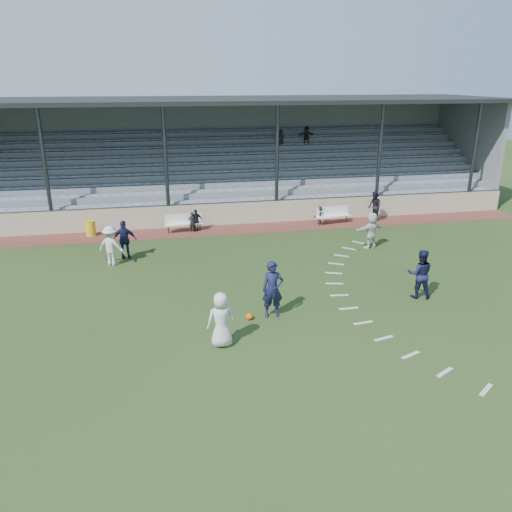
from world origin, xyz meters
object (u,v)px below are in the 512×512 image
Objects in this scene: trash_bin at (91,228)px; bench_right at (333,213)px; football at (249,316)px; player_navy_lead at (273,289)px; bench_left at (184,221)px; official at (374,207)px; player_white_lead at (221,320)px.

bench_right is at bearing -0.83° from trash_bin.
trash_bin is 3.44× the size of football.
trash_bin is at bearing 126.65° from player_navy_lead.
bench_left is at bearing -1.53° from trash_bin.
football is (6.27, -10.93, -0.30)m from trash_bin.
football is 14.11m from official.
trash_bin is 0.40× the size of player_navy_lead.
player_white_lead is (-7.89, -12.26, 0.28)m from bench_right.
bench_left is 1.00× the size of bench_right.
player_white_lead is (0.36, -12.32, 0.28)m from bench_left.
trash_bin is at bearing 169.32° from bench_left.
bench_left and bench_right have the same top height.
official reaches higher than trash_bin.
football is at bearing -129.73° from player_white_lead.
bench_left is 4.77m from trash_bin.
trash_bin is 13.47m from player_white_lead.
football is 0.12× the size of player_navy_lead.
player_navy_lead is (2.33, -10.68, 0.40)m from bench_left.
player_white_lead reaches higher than trash_bin.
player_navy_lead is at bearing -43.13° from official.
official is (10.33, 12.21, 0.01)m from player_white_lead.
official is (9.18, 10.69, 0.75)m from football.
bench_left is at bearing 97.92° from football.
player_navy_lead is 13.48m from official.
bench_left is 12.33m from player_white_lead.
player_navy_lead reaches higher than player_white_lead.
football is 1.20m from player_navy_lead.
player_navy_lead reaches higher than bench_left.
football is at bearing -168.17° from player_navy_lead.
trash_bin is at bearing -95.66° from official.
player_white_lead is at bearing -126.98° from football.
bench_left is 1.18× the size of player_white_lead.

